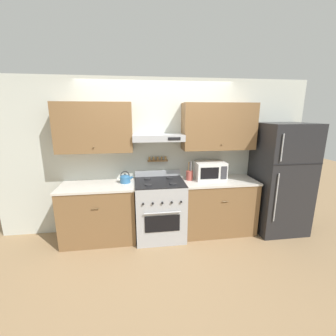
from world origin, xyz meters
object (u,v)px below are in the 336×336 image
(tea_kettle, at_px, (125,178))
(microwave, at_px, (210,170))
(refrigerator, at_px, (280,178))
(stove_range, at_px, (160,209))
(utensil_crock, at_px, (189,175))

(tea_kettle, relative_size, microwave, 0.42)
(refrigerator, bearing_deg, microwave, 171.95)
(stove_range, xyz_separation_m, refrigerator, (2.05, -0.03, 0.45))
(tea_kettle, distance_m, utensil_crock, 1.05)
(stove_range, bearing_deg, microwave, 8.80)
(stove_range, bearing_deg, utensil_crock, 12.81)
(microwave, bearing_deg, stove_range, -171.20)
(stove_range, height_order, refrigerator, refrigerator)
(stove_range, xyz_separation_m, utensil_crock, (0.51, 0.12, 0.52))
(microwave, relative_size, utensil_crock, 1.61)
(refrigerator, bearing_deg, utensil_crock, 174.43)
(stove_range, relative_size, utensil_crock, 3.40)
(stove_range, distance_m, tea_kettle, 0.75)
(microwave, height_order, utensil_crock, utensil_crock)
(tea_kettle, bearing_deg, utensil_crock, 0.00)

